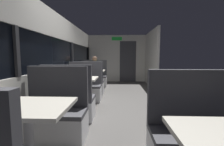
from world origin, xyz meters
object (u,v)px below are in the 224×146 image
Objects in this scene: bench_far_window_facing_end at (89,84)px; dining_table_far_window at (92,73)px; coffee_cup_primary at (93,69)px; dining_table_near_window at (28,114)px; dining_table_mid_window at (78,82)px; bench_far_window_facing_entry at (95,78)px; bench_mid_window_facing_end at (70,103)px; bench_front_aisle_facing_entry at (193,141)px; seated_passenger at (95,74)px; bench_mid_window_facing_entry at (85,89)px; bench_near_window_facing_entry at (55,117)px.

dining_table_far_window is at bearing 90.00° from bench_far_window_facing_end.
dining_table_near_window is at bearing -90.55° from coffee_cup_primary.
bench_far_window_facing_entry reaches higher than dining_table_mid_window.
coffee_cup_primary reaches higher than dining_table_mid_window.
dining_table_far_window is (0.00, 2.81, 0.31)m from bench_mid_window_facing_end.
bench_far_window_facing_entry and bench_front_aisle_facing_entry have the same top height.
seated_passenger is (0.00, 0.63, -0.10)m from dining_table_far_window.
bench_far_window_facing_entry is at bearing 90.00° from dining_table_far_window.
dining_table_far_window is 0.71× the size of seated_passenger.
dining_table_far_window is at bearing 90.00° from bench_mid_window_facing_entry.
bench_front_aisle_facing_entry reaches higher than coffee_cup_primary.
dining_table_near_window is 0.82× the size of bench_near_window_facing_entry.
dining_table_near_window is at bearing -176.82° from bench_front_aisle_facing_entry.
coffee_cup_primary is at bearing 113.53° from bench_front_aisle_facing_entry.
dining_table_near_window is at bearing -90.00° from bench_mid_window_facing_entry.
bench_mid_window_facing_entry is 1.45m from dining_table_far_window.
dining_table_mid_window is 0.71× the size of seated_passenger.
bench_mid_window_facing_entry reaches higher than coffee_cup_primary.
bench_far_window_facing_entry is at bearing 90.00° from dining_table_mid_window.
dining_table_far_window is at bearing 113.43° from bench_front_aisle_facing_entry.
bench_far_window_facing_entry is at bearing 110.34° from bench_front_aisle_facing_entry.
bench_mid_window_facing_entry is (0.00, 2.11, 0.00)m from bench_near_window_facing_entry.
bench_far_window_facing_end is 1.00× the size of bench_front_aisle_facing_entry.
bench_mid_window_facing_entry and bench_far_window_facing_end have the same top height.
coffee_cup_primary is (0.04, 2.00, 0.15)m from dining_table_mid_window.
bench_mid_window_facing_entry is at bearing -90.00° from bench_far_window_facing_end.
bench_mid_window_facing_entry is (0.00, 0.70, -0.31)m from dining_table_mid_window.
bench_mid_window_facing_end is 2.74m from coffee_cup_primary.
bench_mid_window_facing_end is (0.00, 1.42, -0.31)m from dining_table_near_window.
dining_table_near_window is at bearing -90.00° from bench_near_window_facing_entry.
bench_near_window_facing_entry is at bearing 161.47° from bench_front_aisle_facing_entry.
bench_near_window_facing_entry reaches higher than coffee_cup_primary.
bench_far_window_facing_end is 0.87× the size of seated_passenger.
coffee_cup_primary is (0.04, -0.74, 0.25)m from seated_passenger.
bench_far_window_facing_end and bench_front_aisle_facing_entry have the same top height.
coffee_cup_primary is at bearing 88.87° from dining_table_mid_window.
coffee_cup_primary reaches higher than dining_table_near_window.
bench_mid_window_facing_entry is (0.00, 2.81, -0.31)m from dining_table_near_window.
dining_table_far_window is at bearing 90.00° from dining_table_near_window.
seated_passenger is at bearing 90.00° from dining_table_near_window.
dining_table_mid_window is at bearing -91.13° from coffee_cup_primary.
bench_mid_window_facing_end is 1.00× the size of bench_mid_window_facing_entry.
bench_near_window_facing_entry is at bearing -90.00° from bench_mid_window_facing_end.
bench_mid_window_facing_end is at bearing 143.68° from bench_front_aisle_facing_entry.
bench_mid_window_facing_end and bench_front_aisle_facing_entry have the same top height.
bench_far_window_facing_entry is 1.00× the size of bench_front_aisle_facing_entry.
coffee_cup_primary is at bearing -87.20° from bench_far_window_facing_entry.
bench_mid_window_facing_end is at bearing -90.00° from seated_passenger.
bench_far_window_facing_entry is (0.00, 4.23, 0.00)m from bench_near_window_facing_entry.
dining_table_mid_window is at bearing -90.00° from dining_table_far_window.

